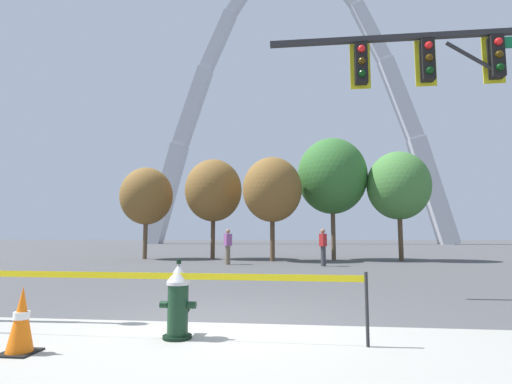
{
  "coord_description": "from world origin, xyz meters",
  "views": [
    {
      "loc": [
        1.13,
        -5.93,
        1.29
      ],
      "look_at": [
        -0.13,
        5.0,
        2.5
      ],
      "focal_mm": 27.93,
      "sensor_mm": 36.0,
      "label": 1
    }
  ],
  "objects_px": {
    "monument_arch": "(294,110)",
    "pedestrian_walking_left": "(228,246)",
    "pedestrian_standing_center": "(323,247)",
    "traffic_signal_gantry": "(481,94)",
    "traffic_cone_by_hydrant": "(21,321)",
    "fire_hydrant": "(178,301)"
  },
  "relations": [
    {
      "from": "traffic_cone_by_hydrant",
      "to": "pedestrian_standing_center",
      "type": "xyz_separation_m",
      "value": [
        3.97,
        13.22,
        0.46
      ]
    },
    {
      "from": "pedestrian_standing_center",
      "to": "traffic_signal_gantry",
      "type": "bearing_deg",
      "value": -71.77
    },
    {
      "from": "traffic_signal_gantry",
      "to": "pedestrian_standing_center",
      "type": "bearing_deg",
      "value": 108.23
    },
    {
      "from": "monument_arch",
      "to": "traffic_signal_gantry",
      "type": "bearing_deg",
      "value": -84.83
    },
    {
      "from": "monument_arch",
      "to": "fire_hydrant",
      "type": "bearing_deg",
      "value": -90.43
    },
    {
      "from": "monument_arch",
      "to": "pedestrian_walking_left",
      "type": "relative_size",
      "value": 31.17
    },
    {
      "from": "traffic_signal_gantry",
      "to": "traffic_cone_by_hydrant",
      "type": "bearing_deg",
      "value": -147.3
    },
    {
      "from": "traffic_cone_by_hydrant",
      "to": "traffic_signal_gantry",
      "type": "height_order",
      "value": "traffic_signal_gantry"
    },
    {
      "from": "traffic_signal_gantry",
      "to": "monument_arch",
      "type": "bearing_deg",
      "value": 95.17
    },
    {
      "from": "monument_arch",
      "to": "pedestrian_standing_center",
      "type": "height_order",
      "value": "monument_arch"
    },
    {
      "from": "traffic_signal_gantry",
      "to": "pedestrian_walking_left",
      "type": "relative_size",
      "value": 4.04
    },
    {
      "from": "traffic_cone_by_hydrant",
      "to": "monument_arch",
      "type": "height_order",
      "value": "monument_arch"
    },
    {
      "from": "traffic_cone_by_hydrant",
      "to": "pedestrian_walking_left",
      "type": "distance_m",
      "value": 13.69
    },
    {
      "from": "pedestrian_walking_left",
      "to": "traffic_cone_by_hydrant",
      "type": "bearing_deg",
      "value": -88.9
    },
    {
      "from": "traffic_signal_gantry",
      "to": "monument_arch",
      "type": "xyz_separation_m",
      "value": [
        -4.92,
        54.41,
        17.37
      ]
    },
    {
      "from": "monument_arch",
      "to": "pedestrian_standing_center",
      "type": "bearing_deg",
      "value": -87.47
    },
    {
      "from": "fire_hydrant",
      "to": "monument_arch",
      "type": "bearing_deg",
      "value": 89.57
    },
    {
      "from": "fire_hydrant",
      "to": "pedestrian_standing_center",
      "type": "relative_size",
      "value": 0.62
    },
    {
      "from": "monument_arch",
      "to": "pedestrian_walking_left",
      "type": "bearing_deg",
      "value": -92.8
    },
    {
      "from": "fire_hydrant",
      "to": "pedestrian_walking_left",
      "type": "bearing_deg",
      "value": 97.87
    },
    {
      "from": "traffic_signal_gantry",
      "to": "pedestrian_walking_left",
      "type": "distance_m",
      "value": 12.2
    },
    {
      "from": "traffic_cone_by_hydrant",
      "to": "pedestrian_standing_center",
      "type": "bearing_deg",
      "value": 73.3
    }
  ]
}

